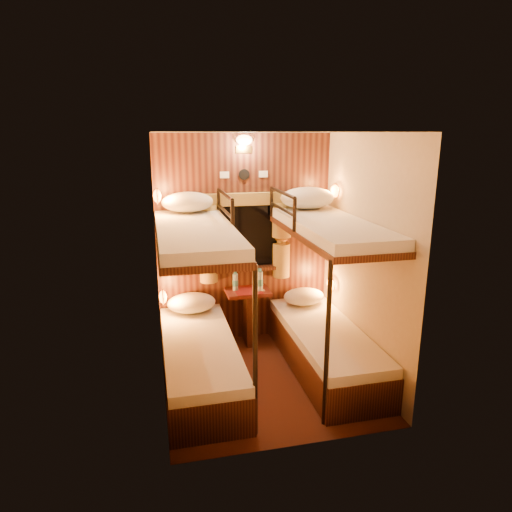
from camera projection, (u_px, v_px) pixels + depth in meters
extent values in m
plane|color=#3A1810|center=(266.00, 378.00, 4.60)|extent=(2.10, 2.10, 0.00)
plane|color=silver|center=(267.00, 132.00, 3.98)|extent=(2.10, 2.10, 0.00)
plane|color=#C6B293|center=(244.00, 240.00, 5.28)|extent=(2.40, 0.00, 2.40)
plane|color=#C6B293|center=(302.00, 303.00, 3.30)|extent=(2.40, 0.00, 2.40)
plane|color=#C6B293|center=(158.00, 271.00, 4.07)|extent=(0.00, 2.40, 2.40)
plane|color=#C6B293|center=(364.00, 258.00, 4.51)|extent=(0.00, 2.40, 2.40)
cube|color=black|center=(244.00, 240.00, 5.26)|extent=(2.00, 0.03, 2.40)
cube|color=black|center=(200.00, 367.00, 4.48)|extent=(0.70, 1.90, 0.35)
cube|color=white|center=(199.00, 346.00, 4.42)|extent=(0.68, 1.88, 0.10)
cube|color=black|center=(196.00, 240.00, 4.15)|extent=(0.70, 1.90, 0.06)
cube|color=white|center=(195.00, 232.00, 4.13)|extent=(0.68, 1.88, 0.10)
cylinder|color=black|center=(255.00, 353.00, 3.57)|extent=(0.04, 0.04, 1.45)
cylinder|color=black|center=(219.00, 204.00, 5.00)|extent=(0.04, 0.04, 0.32)
cylinder|color=black|center=(232.00, 218.00, 4.20)|extent=(0.04, 0.04, 0.32)
cylinder|color=black|center=(225.00, 194.00, 4.56)|extent=(0.04, 0.85, 0.04)
cylinder|color=black|center=(225.00, 211.00, 4.60)|extent=(0.03, 0.85, 0.03)
cube|color=black|center=(324.00, 353.00, 4.76)|extent=(0.70, 1.90, 0.35)
cube|color=white|center=(325.00, 333.00, 4.70)|extent=(0.68, 1.88, 0.10)
cube|color=black|center=(329.00, 233.00, 4.43)|extent=(0.70, 1.90, 0.06)
cube|color=white|center=(330.00, 225.00, 4.41)|extent=(0.68, 1.88, 0.10)
cylinder|color=black|center=(327.00, 346.00, 3.70)|extent=(0.04, 0.04, 1.45)
cylinder|color=black|center=(272.00, 202.00, 5.13)|extent=(0.04, 0.04, 0.32)
cylinder|color=black|center=(295.00, 215.00, 4.33)|extent=(0.04, 0.04, 0.32)
cylinder|color=black|center=(282.00, 193.00, 4.69)|extent=(0.04, 0.85, 0.04)
cylinder|color=black|center=(282.00, 209.00, 4.74)|extent=(0.03, 0.85, 0.03)
cube|color=black|center=(245.00, 236.00, 5.23)|extent=(0.98, 0.02, 0.78)
cube|color=black|center=(245.00, 236.00, 5.22)|extent=(0.90, 0.01, 0.70)
cube|color=black|center=(246.00, 269.00, 5.29)|extent=(1.00, 0.12, 0.04)
cube|color=olive|center=(245.00, 199.00, 5.08)|extent=(1.10, 0.06, 0.14)
cylinder|color=olive|center=(207.00, 223.00, 5.05)|extent=(0.22, 0.22, 0.40)
cylinder|color=olive|center=(208.00, 243.00, 5.11)|extent=(0.11, 0.11, 0.12)
cylinder|color=olive|center=(208.00, 265.00, 5.17)|extent=(0.20, 0.20, 0.40)
torus|color=gold|center=(208.00, 243.00, 5.11)|extent=(0.14, 0.14, 0.02)
cylinder|color=olive|center=(282.00, 220.00, 5.23)|extent=(0.22, 0.22, 0.40)
cylinder|color=olive|center=(282.00, 239.00, 5.29)|extent=(0.11, 0.11, 0.12)
cylinder|color=olive|center=(281.00, 260.00, 5.36)|extent=(0.20, 0.20, 0.40)
torus|color=gold|center=(282.00, 239.00, 5.29)|extent=(0.14, 0.14, 0.02)
cylinder|color=black|center=(244.00, 174.00, 5.05)|extent=(0.12, 0.02, 0.12)
cube|color=silver|center=(224.00, 175.00, 5.00)|extent=(0.10, 0.01, 0.07)
cube|color=silver|center=(263.00, 174.00, 5.10)|extent=(0.10, 0.01, 0.07)
cube|color=gold|center=(244.00, 149.00, 4.98)|extent=(0.18, 0.01, 0.08)
ellipsoid|color=#FFCC8C|center=(244.00, 140.00, 4.93)|extent=(0.18, 0.09, 0.11)
ellipsoid|color=orange|center=(163.00, 297.00, 4.87)|extent=(0.08, 0.20, 0.13)
torus|color=gold|center=(163.00, 297.00, 4.87)|extent=(0.02, 0.17, 0.17)
ellipsoid|color=orange|center=(157.00, 196.00, 4.59)|extent=(0.08, 0.20, 0.13)
torus|color=gold|center=(157.00, 196.00, 4.59)|extent=(0.02, 0.17, 0.17)
ellipsoid|color=orange|center=(331.00, 284.00, 5.29)|extent=(0.08, 0.20, 0.13)
torus|color=gold|center=(331.00, 284.00, 5.29)|extent=(0.02, 0.17, 0.17)
ellipsoid|color=orange|center=(336.00, 191.00, 5.01)|extent=(0.08, 0.20, 0.13)
torus|color=gold|center=(336.00, 191.00, 5.01)|extent=(0.02, 0.17, 0.17)
cube|color=#531B13|center=(248.00, 292.00, 5.24)|extent=(0.50, 0.34, 0.04)
cube|color=black|center=(248.00, 318.00, 5.32)|extent=(0.08, 0.30, 0.61)
cube|color=maroon|center=(248.00, 290.00, 5.23)|extent=(0.30, 0.34, 0.01)
cylinder|color=#99BFE5|center=(235.00, 282.00, 5.21)|extent=(0.06, 0.06, 0.19)
cylinder|color=teal|center=(235.00, 283.00, 5.21)|extent=(0.07, 0.07, 0.07)
cylinder|color=teal|center=(235.00, 272.00, 5.18)|extent=(0.03, 0.03, 0.03)
cylinder|color=#99BFE5|center=(260.00, 281.00, 5.18)|extent=(0.07, 0.07, 0.23)
cylinder|color=teal|center=(260.00, 282.00, 5.19)|extent=(0.08, 0.08, 0.08)
cylinder|color=teal|center=(260.00, 270.00, 5.15)|extent=(0.04, 0.04, 0.03)
cube|color=silver|center=(261.00, 290.00, 5.22)|extent=(0.08, 0.07, 0.01)
cube|color=silver|center=(249.00, 287.00, 5.32)|extent=(0.08, 0.07, 0.00)
ellipsoid|color=silver|center=(191.00, 303.00, 5.08)|extent=(0.54, 0.38, 0.21)
ellipsoid|color=silver|center=(304.00, 296.00, 5.32)|extent=(0.48, 0.34, 0.19)
ellipsoid|color=silver|center=(188.00, 202.00, 4.78)|extent=(0.54, 0.39, 0.21)
ellipsoid|color=silver|center=(307.00, 198.00, 4.99)|extent=(0.60, 0.43, 0.24)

